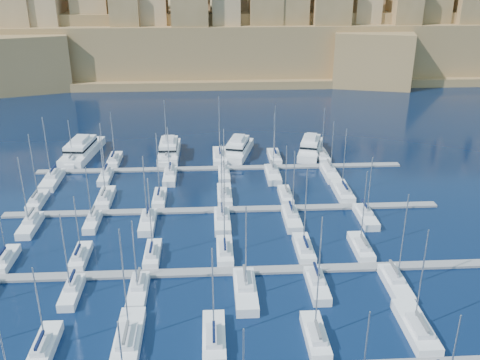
{
  "coord_description": "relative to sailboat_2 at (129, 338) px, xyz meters",
  "views": [
    {
      "loc": [
        -2.25,
        -83.31,
        45.71
      ],
      "look_at": [
        2.93,
        6.0,
        8.06
      ],
      "focal_mm": 40.0,
      "sensor_mm": 36.0,
      "label": 1
    }
  ],
  "objects": [
    {
      "name": "sailboat_39",
      "position": [
        13.12,
        66.02,
        -0.0
      ],
      "size": [
        3.27,
        10.9,
        15.72
      ],
      "color": "white",
      "rests_on": "ground"
    },
    {
      "name": "sailboat_24",
      "position": [
        -23.64,
        42.86,
        -0.03
      ],
      "size": [
        2.56,
        8.52,
        14.7
      ],
      "color": "white",
      "rests_on": "ground"
    },
    {
      "name": "sailboat_23",
      "position": [
        37.97,
        10.14,
        -0.02
      ],
      "size": [
        2.81,
        9.37,
        15.85
      ],
      "color": "white",
      "rests_on": "ground"
    },
    {
      "name": "sailboat_14",
      "position": [
        1.11,
        20.71,
        -0.04
      ],
      "size": [
        2.47,
        8.23,
        14.26
      ],
      "color": "white",
      "rests_on": "ground"
    },
    {
      "name": "sailboat_29",
      "position": [
        37.98,
        43.66,
        -0.02
      ],
      "size": [
        3.05,
        10.17,
        14.4
      ],
      "color": "white",
      "rests_on": "ground"
    },
    {
      "name": "sailboat_12",
      "position": [
        -22.26,
        20.49,
        -0.06
      ],
      "size": [
        2.33,
        7.78,
        12.18
      ],
      "color": "white",
      "rests_on": "ground"
    },
    {
      "name": "motor_yacht_d",
      "position": [
        35.79,
        68.73,
        0.95
      ],
      "size": [
        9.03,
        16.32,
        5.25
      ],
      "color": "white",
      "rests_on": "ground"
    },
    {
      "name": "sailboat_16",
      "position": [
        26.1,
        21.07,
        -0.03
      ],
      "size": [
        2.69,
        8.96,
        14.98
      ],
      "color": "white",
      "rests_on": "ground"
    },
    {
      "name": "sailboat_17",
      "position": [
        35.72,
        21.02,
        -0.03
      ],
      "size": [
        2.66,
        8.85,
        14.46
      ],
      "color": "white",
      "rests_on": "ground"
    },
    {
      "name": "sailboat_4",
      "position": [
        23.86,
        -0.98,
        -0.04
      ],
      "size": [
        2.66,
        8.85,
        13.74
      ],
      "color": "white",
      "rests_on": "ground"
    },
    {
      "name": "sailboat_26",
      "position": [
        0.5,
        42.73,
        -0.03
      ],
      "size": [
        2.48,
        8.26,
        14.49
      ],
      "color": "white",
      "rests_on": "ground"
    },
    {
      "name": "sailboat_42",
      "position": [
        -23.58,
        53.53,
        -0.01
      ],
      "size": [
        3.18,
        10.6,
        15.32
      ],
      "color": "white",
      "rests_on": "ground"
    },
    {
      "name": "sailboat_15",
      "position": [
        12.92,
        21.0,
        -0.05
      ],
      "size": [
        2.65,
        8.82,
        12.27
      ],
      "color": "white",
      "rests_on": "ground"
    },
    {
      "name": "sailboat_33",
      "position": [
        12.8,
        32.0,
        -0.01
      ],
      "size": [
        2.89,
        9.64,
        15.98
      ],
      "color": "white",
      "rests_on": "ground"
    },
    {
      "name": "sailboat_47",
      "position": [
        37.55,
        54.02,
        -0.04
      ],
      "size": [
        2.88,
        9.61,
        13.17
      ],
      "color": "white",
      "rests_on": "ground"
    },
    {
      "name": "motor_yacht_a",
      "position": [
        -20.71,
        70.38,
        0.95
      ],
      "size": [
        8.01,
        19.65,
        5.25
      ],
      "color": "white",
      "rests_on": "ground"
    },
    {
      "name": "sailboat_22",
      "position": [
        26.26,
        10.43,
        -0.05
      ],
      "size": [
        2.63,
        8.77,
        12.58
      ],
      "color": "white",
      "rests_on": "ground"
    },
    {
      "name": "sailboat_25",
      "position": [
        -10.41,
        43.31,
        -0.03
      ],
      "size": [
        2.84,
        9.46,
        14.03
      ],
      "color": "white",
      "rests_on": "ground"
    },
    {
      "name": "sailboat_20",
      "position": [
        -0.0,
        10.47,
        -0.05
      ],
      "size": [
        2.61,
        8.69,
        12.69
      ],
      "color": "white",
      "rests_on": "ground"
    },
    {
      "name": "sailboat_32",
      "position": [
        -0.81,
        32.3,
        -0.04
      ],
      "size": [
        2.71,
        9.03,
        14.06
      ],
      "color": "white",
      "rests_on": "ground"
    },
    {
      "name": "sailboat_3",
      "position": [
        10.87,
        -0.57,
        -0.03
      ],
      "size": [
        2.91,
        9.69,
        13.81
      ],
      "color": "white",
      "rests_on": "ground"
    },
    {
      "name": "motor_yacht_c",
      "position": [
        17.8,
        68.83,
        0.95
      ],
      "size": [
        8.65,
        16.55,
        5.25
      ],
      "color": "white",
      "rests_on": "ground"
    },
    {
      "name": "sailboat_13",
      "position": [
        -10.48,
        20.65,
        -0.07
      ],
      "size": [
        2.43,
        8.1,
        11.47
      ],
      "color": "white",
      "rests_on": "ground"
    },
    {
      "name": "sailboat_28",
      "position": [
        25.97,
        42.6,
        -0.07
      ],
      "size": [
        2.4,
        8.0,
        11.5
      ],
      "color": "white",
      "rests_on": "ground"
    },
    {
      "name": "sailboat_41",
      "position": [
        38.03,
        64.95,
        -0.05
      ],
      "size": [
        2.62,
        8.72,
        12.89
      ],
      "color": "white",
      "rests_on": "ground"
    },
    {
      "name": "sailboat_35",
      "position": [
        39.65,
        32.19,
        -0.04
      ],
      "size": [
        2.77,
        9.25,
        13.02
      ],
      "color": "white",
      "rests_on": "ground"
    },
    {
      "name": "sailboat_36",
      "position": [
        -21.68,
        64.38,
        -0.07
      ],
      "size": [
        2.27,
        7.56,
        11.16
      ],
      "color": "white",
      "rests_on": "ground"
    },
    {
      "name": "motor_yacht_b",
      "position": [
        0.78,
        68.89,
        0.95
      ],
      "size": [
        4.84,
        16.02,
        5.25
      ],
      "color": "white",
      "rests_on": "ground"
    },
    {
      "name": "sailboat_1",
      "position": [
        -10.27,
        -1.07,
        -0.05
      ],
      "size": [
        2.6,
        8.68,
        12.21
      ],
      "color": "white",
      "rests_on": "ground"
    },
    {
      "name": "fortified_city",
      "position": [
        13.06,
        182.96,
        13.96
      ],
      "size": [
        460.0,
        108.95,
        59.52
      ],
      "color": "brown",
      "rests_on": "ground"
    },
    {
      "name": "sailboat_34",
      "position": [
        25.68,
        32.14,
        -0.03
      ],
      "size": [
        2.81,
        9.37,
        14.55
      ],
      "color": "white",
      "rests_on": "ground"
    },
    {
      "name": "sailboat_2",
      "position": [
        0.0,
        0.0,
        0.0
      ],
      "size": [
        3.26,
        10.85,
        16.37
      ],
      "color": "white",
      "rests_on": "ground"
    },
    {
      "name": "sailboat_38",
      "position": [
        0.45,
        65.48,
        -0.02
      ],
      "size": [
        2.94,
        9.8,
        15.13
      ],
      "color": "white",
      "rests_on": "ground"
    },
    {
      "name": "sailboat_30",
      "position": [
        -21.94,
        32.33,
        -0.03
      ],
      "size": [
        2.69,
        8.97,
        14.31
      ],
      "color": "white",
      "rests_on": "ground"
    },
    {
      "name": "sailboat_21",
      "position": [
        15.56,
        9.52,
        -0.01
      ],
      "size": [
        3.18,
        10.61,
        14.93
      ],
      "color": "white",
      "rests_on": "ground"
    },
    {
      "name": "sailboat_37",
      "position": [
        -12.01,
        65.09,
        -0.05
      ],
      "size": [
        2.7,
        8.99,
        12.73
      ],
      "color": "white",
      "rests_on": "ground"
    },
    {
      "name": "sailboat_44",
      "position": [
        1.85,
        54.25,
        -0.05
      ],
      "size": [
        2.74,
        9.13,
        12.53
      ],
      "color": "white",
      "rests_on": "ground"
    },
    {
      "name": "sailboat_45",
      "position": [
        13.81,
        54.64,
        -0.06
      ],
      "size": [
        2.5,
        8.35,
        11.72
      ],
      "color": "white",
      "rests_on": "ground"
    },
    {
      "name": "sailboat_31",
      "position": [
        -10.94,
        32.98,
        -0.06
      ],
      "size": [
        2.29,
        7.65,
        11.95
      ],
      "color": "white",
      "rests_on": "ground"
    },
    {
      "name": "ground",
      "position": [
        13.25,
        27.7,
        -0.78
      ],
      "size": [
        600.0,
        600.0,
        0.0
      ],
      "primitive_type": "plane",
      "color": "black",
      "rests_on": "ground"
    },
    {
      "name": "pontoon_far",
      "position": [
        13.25,
        59.7,
        -0.58
      ],
      "size": [
        84.0,
        2.0,
        0.4
      ],
      "primitive_type": "cube",
      "color": "slate",
      "rests_on": "ground"
    },
    {
      "name": "pontoon_mid_near",
      "position": [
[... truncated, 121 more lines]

